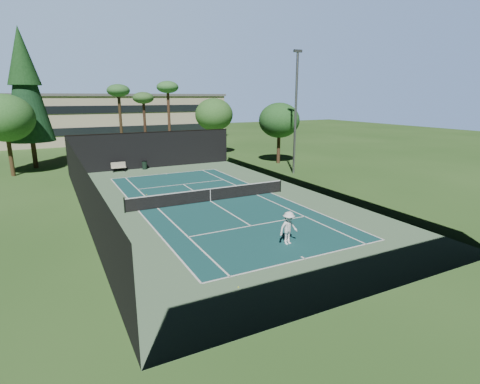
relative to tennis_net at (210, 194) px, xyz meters
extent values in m
plane|color=#2D5620|center=(0.00, 0.00, -0.56)|extent=(160.00, 160.00, 0.00)
cube|color=#557A55|center=(0.00, 0.00, -0.55)|extent=(18.00, 32.00, 0.01)
cube|color=#164848|center=(0.00, 0.00, -0.55)|extent=(10.97, 23.77, 0.01)
cube|color=white|center=(0.00, -11.88, -0.54)|extent=(10.97, 0.10, 0.01)
cube|color=white|center=(0.00, 11.88, -0.54)|extent=(10.97, 0.10, 0.01)
cube|color=white|center=(0.00, -6.40, -0.54)|extent=(8.23, 0.10, 0.01)
cube|color=white|center=(0.00, 6.40, -0.54)|extent=(8.23, 0.10, 0.01)
cube|color=white|center=(-5.49, 0.00, -0.54)|extent=(0.10, 23.77, 0.01)
cube|color=white|center=(5.49, 0.00, -0.54)|extent=(0.10, 23.77, 0.01)
cube|color=white|center=(-4.12, 0.00, -0.54)|extent=(0.10, 23.77, 0.01)
cube|color=white|center=(4.12, 0.00, -0.54)|extent=(0.10, 23.77, 0.01)
cube|color=white|center=(0.00, 0.00, -0.54)|extent=(0.10, 12.80, 0.01)
cube|color=white|center=(0.00, -11.73, -0.54)|extent=(0.10, 0.30, 0.01)
cube|color=white|center=(0.00, 11.73, -0.54)|extent=(0.10, 0.30, 0.01)
cylinder|color=black|center=(-6.40, 0.00, -0.01)|extent=(0.10, 0.10, 1.10)
cylinder|color=black|center=(6.40, 0.00, -0.01)|extent=(0.10, 0.10, 1.10)
cube|color=black|center=(0.00, 0.00, -0.06)|extent=(12.80, 0.02, 0.92)
cube|color=white|center=(0.00, 0.00, 0.43)|extent=(12.80, 0.04, 0.07)
cube|color=white|center=(0.00, 0.00, -0.06)|extent=(0.05, 0.03, 0.92)
cube|color=black|center=(0.00, 16.00, 1.44)|extent=(18.00, 0.04, 4.00)
cube|color=black|center=(0.00, -16.00, 1.44)|extent=(18.00, 0.04, 4.00)
cube|color=black|center=(9.00, 0.00, 1.44)|extent=(0.04, 32.00, 4.00)
cube|color=black|center=(-9.00, 0.00, 1.44)|extent=(0.04, 32.00, 4.00)
cube|color=black|center=(0.00, 16.00, 3.44)|extent=(18.00, 0.06, 0.06)
imported|color=white|center=(0.39, -9.85, 0.36)|extent=(1.25, 0.81, 1.84)
sphere|color=#D2E033|center=(-4.23, -12.93, -0.52)|extent=(0.07, 0.07, 0.07)
sphere|color=#D0ED36|center=(-1.84, 3.55, -0.52)|extent=(0.08, 0.08, 0.08)
sphere|color=#D2E133|center=(1.08, 2.54, -0.52)|extent=(0.07, 0.07, 0.07)
sphere|color=gold|center=(-3.91, 4.10, -0.52)|extent=(0.07, 0.07, 0.07)
cube|color=beige|center=(-4.12, 15.23, -0.11)|extent=(1.50, 0.45, 0.05)
cube|color=beige|center=(-4.12, 15.43, 0.19)|extent=(1.50, 0.06, 0.55)
cube|color=black|center=(-4.72, 15.23, -0.35)|extent=(0.06, 0.40, 0.42)
cube|color=black|center=(-3.52, 15.23, -0.35)|extent=(0.06, 0.40, 0.42)
cylinder|color=black|center=(-1.33, 15.40, -0.11)|extent=(0.52, 0.52, 0.90)
cylinder|color=black|center=(-1.33, 15.40, 0.36)|extent=(0.56, 0.56, 0.05)
cylinder|color=#412C1C|center=(-12.00, 22.00, 1.24)|extent=(0.50, 0.50, 3.60)
cone|color=#13351B|center=(-12.00, 22.00, 8.44)|extent=(4.80, 4.80, 12.00)
cone|color=#153B18|center=(-12.00, 22.00, 11.44)|extent=(3.30, 3.30, 6.00)
cylinder|color=#3F2D1B|center=(-2.00, 24.00, 3.72)|extent=(0.36, 0.36, 8.55)
ellipsoid|color=#2E652D|center=(-2.00, 24.00, 7.99)|extent=(2.80, 2.80, 1.54)
cylinder|color=#3F271B|center=(1.50, 26.00, 3.27)|extent=(0.36, 0.36, 7.65)
ellipsoid|color=#335E2A|center=(1.50, 26.00, 7.09)|extent=(2.80, 2.80, 1.54)
cylinder|color=#4B3020|center=(4.00, 23.00, 3.94)|extent=(0.36, 0.36, 9.00)
ellipsoid|color=#337133|center=(4.00, 23.00, 8.44)|extent=(2.80, 2.80, 1.54)
cylinder|color=#4B3220|center=(10.00, 22.00, 1.20)|extent=(0.40, 0.40, 3.52)
ellipsoid|color=#2F6226|center=(10.00, 22.00, 4.88)|extent=(5.12, 5.12, 4.35)
cylinder|color=#4F3322|center=(14.00, 12.00, 1.09)|extent=(0.40, 0.40, 3.30)
ellipsoid|color=#215521|center=(14.00, 12.00, 4.54)|extent=(4.80, 4.80, 4.08)
cylinder|color=#4D3821|center=(-14.00, 18.00, 1.31)|extent=(0.40, 0.40, 3.74)
ellipsoid|color=#2C6627|center=(-14.00, 18.00, 5.22)|extent=(5.44, 5.44, 4.62)
cube|color=#C1B395|center=(0.00, 46.00, 3.44)|extent=(40.00, 12.00, 8.00)
cube|color=#59595B|center=(0.00, 46.00, 7.54)|extent=(40.50, 12.50, 0.40)
cube|color=black|center=(0.00, 39.95, 1.84)|extent=(38.00, 0.15, 1.20)
cube|color=black|center=(0.00, 39.95, 5.24)|extent=(38.00, 0.15, 1.20)
cylinder|color=#92969A|center=(12.00, 6.00, 5.44)|extent=(0.24, 0.24, 12.00)
cube|color=gray|center=(12.00, 6.00, 11.54)|extent=(0.90, 0.25, 0.25)
camera|label=1|loc=(-10.72, -25.57, 7.23)|focal=28.00mm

